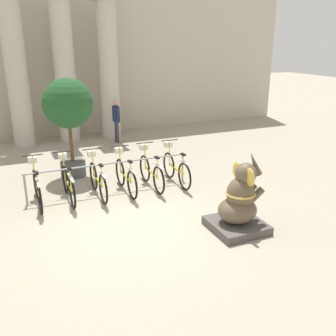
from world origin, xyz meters
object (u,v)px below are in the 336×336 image
Objects in this scene: bicycle_2 at (98,179)px; potted_tree at (68,109)px; bicycle_3 at (125,176)px; bicycle_0 at (37,188)px; bicycle_4 at (151,171)px; bicycle_5 at (176,168)px; bicycle_1 at (68,183)px; person_pedestrian at (116,117)px; elephant_statue at (239,204)px.

potted_tree is (-0.30, 1.72, 1.48)m from bicycle_2.
bicycle_3 is at bearing -0.71° from bicycle_2.
bicycle_0 is 1.00× the size of bicycle_4.
bicycle_2 and bicycle_5 have the same top height.
bicycle_1 is at bearing 177.56° from bicycle_3.
person_pedestrian is (1.18, 4.80, 0.52)m from bicycle_3.
bicycle_0 is at bearing 179.89° from bicycle_4.
bicycle_4 is (2.82, -0.01, 0.00)m from bicycle_0.
bicycle_2 is 1.00× the size of bicycle_3.
bicycle_5 is at bearing -1.34° from bicycle_4.
bicycle_5 is (0.71, -0.02, 0.00)m from bicycle_4.
elephant_statue is (0.06, -2.87, 0.13)m from bicycle_5.
bicycle_0 is 1.04× the size of elephant_statue.
bicycle_1 and bicycle_2 have the same top height.
bicycle_4 is at bearing 104.87° from elephant_statue.
bicycle_2 is at bearing -179.56° from bicycle_5.
person_pedestrian is 0.58× the size of potted_tree.
bicycle_1 is 0.63× the size of potted_tree.
bicycle_3 is 4.97m from person_pedestrian.
person_pedestrian is 3.89m from potted_tree.
bicycle_3 is (2.12, -0.05, 0.00)m from bicycle_0.
elephant_statue reaches higher than bicycle_2.
bicycle_1 is 1.04× the size of elephant_statue.
bicycle_2 is at bearing -80.26° from potted_tree.
bicycle_5 is 3.30m from potted_tree.
bicycle_0 and bicycle_2 have the same top height.
potted_tree is at bearing -125.44° from person_pedestrian.
bicycle_1 is 0.71m from bicycle_2.
potted_tree is (0.41, 1.67, 1.48)m from bicycle_1.
bicycle_1 is 2.12m from bicycle_4.
bicycle_1 is at bearing 179.49° from bicycle_4.
bicycle_1 and bicycle_4 have the same top height.
bicycle_1 is 1.00× the size of bicycle_2.
person_pedestrian is at bearing 61.29° from bicycle_1.
bicycle_4 is at bearing 3.36° from bicycle_3.
bicycle_0 is at bearing 179.65° from bicycle_5.
potted_tree reaches higher than bicycle_0.
bicycle_2 is (1.41, -0.04, 0.00)m from bicycle_0.
bicycle_4 is at bearing -0.11° from bicycle_0.
elephant_statue is (1.47, -2.85, 0.13)m from bicycle_3.
bicycle_5 is at bearing 0.44° from bicycle_2.
elephant_statue is 1.03× the size of person_pedestrian.
bicycle_3 is 2.48m from potted_tree.
bicycle_0 and bicycle_5 have the same top height.
elephant_statue reaches higher than bicycle_1.
bicycle_2 is 2.12m from bicycle_5.
bicycle_4 is 1.07× the size of person_pedestrian.
bicycle_1 is at bearing 134.76° from elephant_statue.
elephant_statue is 0.60× the size of potted_tree.
bicycle_5 is at bearing -0.35° from bicycle_0.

